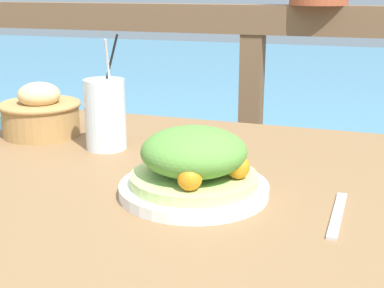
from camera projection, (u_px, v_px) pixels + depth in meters
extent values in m
cube|color=olive|center=(159.00, 186.00, 1.03)|extent=(1.02, 0.91, 0.04)
cube|color=olive|center=(73.00, 233.00, 1.62)|extent=(0.06, 0.06, 0.66)
cube|color=brown|center=(254.00, 19.00, 1.68)|extent=(2.80, 0.08, 0.09)
cube|color=brown|center=(249.00, 168.00, 1.82)|extent=(0.07, 0.07, 0.90)
cube|color=teal|center=(319.00, 99.00, 4.16)|extent=(12.00, 4.00, 0.41)
cylinder|color=white|center=(194.00, 189.00, 0.93)|extent=(0.26, 0.26, 0.02)
cylinder|color=#B7D17A|center=(194.00, 179.00, 0.92)|extent=(0.22, 0.22, 0.02)
ellipsoid|color=#568E38|center=(194.00, 151.00, 0.91)|extent=(0.18, 0.18, 0.08)
sphere|color=orange|center=(238.00, 167.00, 0.89)|extent=(0.04, 0.04, 0.04)
sphere|color=orange|center=(196.00, 150.00, 0.99)|extent=(0.04, 0.04, 0.04)
sphere|color=orange|center=(157.00, 155.00, 0.95)|extent=(0.04, 0.04, 0.04)
sphere|color=orange|center=(190.00, 178.00, 0.84)|extent=(0.04, 0.04, 0.04)
cylinder|color=silver|center=(105.00, 114.00, 1.17)|extent=(0.09, 0.09, 0.16)
cylinder|color=white|center=(110.00, 86.00, 1.15)|extent=(0.03, 0.08, 0.21)
cylinder|color=black|center=(106.00, 83.00, 1.17)|extent=(0.07, 0.02, 0.21)
cylinder|color=#AD7F47|center=(41.00, 119.00, 1.29)|extent=(0.18, 0.18, 0.08)
torus|color=#AD7F47|center=(40.00, 105.00, 1.28)|extent=(0.19, 0.19, 0.01)
ellipsoid|color=#DBB77A|center=(39.00, 95.00, 1.28)|extent=(0.10, 0.10, 0.06)
cube|color=silver|center=(337.00, 214.00, 0.84)|extent=(0.02, 0.18, 0.00)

